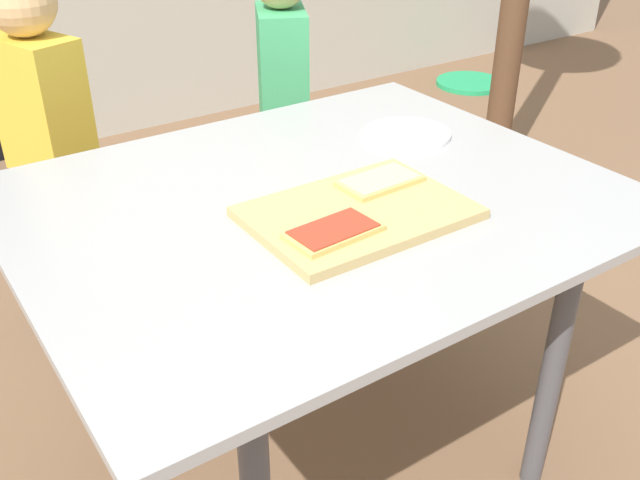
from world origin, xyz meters
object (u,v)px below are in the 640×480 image
at_px(child_left, 48,137).
at_px(plate_white_right, 407,134).
at_px(pizza_slice_far_right, 380,181).
at_px(dining_table, 318,232).
at_px(cutting_board, 358,213).
at_px(child_right, 283,104).
at_px(garden_hose_coil, 470,83).
at_px(pizza_slice_near_left, 333,231).

bearing_deg(child_left, plate_white_right, -47.01).
xyz_separation_m(pizza_slice_far_right, child_left, (-0.41, 0.90, -0.12)).
bearing_deg(child_left, pizza_slice_far_right, -65.40).
height_order(dining_table, child_left, child_left).
distance_m(dining_table, cutting_board, 0.15).
distance_m(pizza_slice_far_right, plate_white_right, 0.31).
bearing_deg(cutting_board, dining_table, 95.72).
bearing_deg(plate_white_right, pizza_slice_far_right, -140.05).
relative_size(child_left, child_right, 1.02).
xyz_separation_m(pizza_slice_far_right, plate_white_right, (0.24, 0.20, -0.02)).
bearing_deg(cutting_board, pizza_slice_far_right, 31.11).
bearing_deg(pizza_slice_far_right, child_left, 114.60).
distance_m(pizza_slice_far_right, child_right, 0.90).
relative_size(dining_table, child_right, 1.15).
bearing_deg(dining_table, child_right, 63.09).
height_order(cutting_board, garden_hose_coil, cutting_board).
xyz_separation_m(plate_white_right, child_right, (0.05, 0.64, -0.12)).
xyz_separation_m(plate_white_right, child_left, (-0.65, 0.70, -0.10)).
xyz_separation_m(pizza_slice_far_right, child_right, (0.29, 0.84, -0.14)).
bearing_deg(pizza_slice_near_left, dining_table, 64.34).
xyz_separation_m(child_left, child_right, (0.70, -0.06, -0.03)).
height_order(pizza_slice_far_right, plate_white_right, pizza_slice_far_right).
relative_size(dining_table, plate_white_right, 5.67).
distance_m(cutting_board, garden_hose_coil, 3.11).
bearing_deg(pizza_slice_near_left, pizza_slice_far_right, 30.69).
relative_size(pizza_slice_near_left, plate_white_right, 0.82).
relative_size(pizza_slice_near_left, child_right, 0.17).
bearing_deg(plate_white_right, pizza_slice_near_left, -143.91).
bearing_deg(garden_hose_coil, plate_white_right, -139.13).
xyz_separation_m(pizza_slice_near_left, garden_hose_coil, (2.40, 2.02, -0.70)).
xyz_separation_m(dining_table, garden_hose_coil, (2.32, 1.85, -0.60)).
relative_size(child_left, garden_hose_coil, 2.65).
distance_m(plate_white_right, child_left, 0.96).
relative_size(cutting_board, child_right, 0.39).
bearing_deg(garden_hose_coil, pizza_slice_near_left, -139.95).
height_order(dining_table, pizza_slice_far_right, pizza_slice_far_right).
distance_m(dining_table, pizza_slice_far_right, 0.16).
bearing_deg(pizza_slice_far_right, pizza_slice_near_left, -149.31).
bearing_deg(child_right, cutting_board, -113.18).
height_order(dining_table, pizza_slice_near_left, pizza_slice_near_left).
distance_m(cutting_board, pizza_slice_near_left, 0.11).
relative_size(dining_table, child_left, 1.12).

